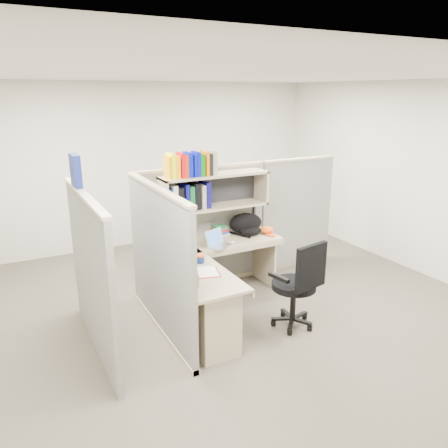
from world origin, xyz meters
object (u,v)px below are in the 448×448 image
backpack (248,224)px  task_chair (296,298)px  laptop (220,239)px  snack_canister (200,259)px  desk (214,296)px

backpack → task_chair: bearing=-99.2°
laptop → snack_canister: laptop is taller
backpack → laptop: bearing=-158.7°
laptop → desk: bearing=-143.7°
desk → task_chair: task_chair is taller
desk → laptop: size_ratio=6.15×
backpack → snack_canister: (-0.98, -0.63, -0.09)m
backpack → snack_canister: bearing=-151.7°
desk → snack_canister: bearing=96.1°
laptop → task_chair: bearing=-86.7°
desk → backpack: bearing=43.5°
snack_canister → laptop: bearing=40.2°
desk → snack_canister: (-0.03, 0.27, 0.34)m
laptop → backpack: size_ratio=0.62×
backpack → desk: bearing=-140.9°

